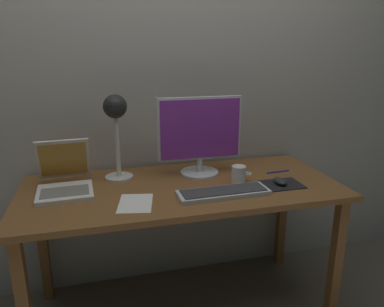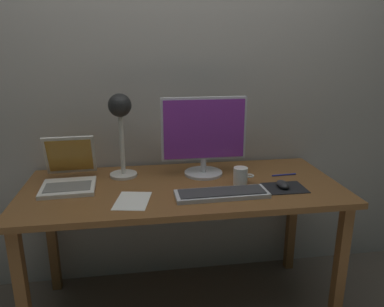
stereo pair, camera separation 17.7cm
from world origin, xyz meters
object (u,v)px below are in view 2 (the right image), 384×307
Objects in this scene: coffee_mug at (241,176)px; mouse at (283,184)px; desk_lamp at (120,118)px; keyboard_main at (222,194)px; pen at (284,175)px; laptop at (69,172)px; monitor at (204,134)px.

mouse is at bearing -21.92° from coffee_mug.
mouse is at bearing -20.66° from desk_lamp.
pen is (0.40, 0.23, -0.01)m from keyboard_main.
keyboard_main is 1.29× the size of laptop.
desk_lamp is 0.89m from mouse.
mouse reaches higher than keyboard_main.
laptop is (-0.73, 0.27, 0.05)m from keyboard_main.
laptop reaches higher than coffee_mug.
mouse is 0.21m from coffee_mug.
keyboard_main is at bearing -36.88° from desk_lamp.
monitor reaches higher than keyboard_main.
laptop is at bearing 159.71° from keyboard_main.
laptop is at bearing 170.71° from coffee_mug.
desk_lamp reaches higher than keyboard_main.
pen is at bearing 29.48° from keyboard_main.
keyboard_main reaches higher than pen.
desk_lamp is 0.69m from coffee_mug.
monitor is at bearing 3.25° from laptop.
monitor is 3.26× the size of pen.
monitor is 0.30m from coffee_mug.
monitor is 0.45m from desk_lamp.
monitor reaches higher than coffee_mug.
monitor reaches higher than mouse.
coffee_mug is at bearing 45.27° from keyboard_main.
mouse is (0.79, -0.30, -0.30)m from desk_lamp.
laptop is 2.46× the size of pen.
pen is (0.43, -0.08, -0.22)m from monitor.
monitor reaches higher than laptop.
monitor is at bearing 131.44° from coffee_mug.
pen is at bearing -2.22° from laptop.
monitor is 4.25× the size of coffee_mug.
laptop is 1.14m from pen.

